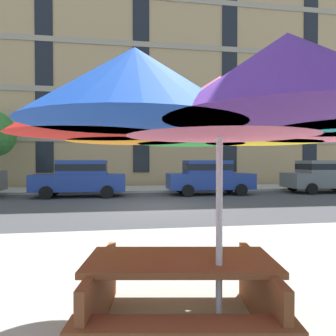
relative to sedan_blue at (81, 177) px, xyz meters
name	(u,v)px	position (x,y,z in m)	size (l,w,h in m)	color
ground_plane	(157,206)	(3.31, -3.70, -0.95)	(120.00, 120.00, 0.00)	#424244
sidewalk_far	(144,189)	(3.31, 3.10, -0.89)	(56.00, 3.60, 0.12)	#B2ADA3
apartment_building	(136,71)	(3.31, 11.29, 8.65)	(43.49, 12.08, 19.20)	tan
sedan_blue	(81,177)	(0.00, 0.00, 0.00)	(4.40, 1.98, 1.78)	navy
sedan_blue_midblock	(209,176)	(6.48, 0.00, 0.00)	(4.40, 1.98, 1.78)	navy
sedan_gray	(324,175)	(13.06, 0.00, 0.00)	(4.40, 1.98, 1.78)	slate
patio_umbrella	(220,110)	(2.82, -12.70, 1.22)	(3.59, 3.59, 2.47)	silver
picnic_table	(180,287)	(2.51, -12.46, -0.46)	(2.01, 1.77, 0.77)	brown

